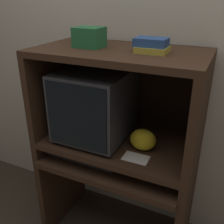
# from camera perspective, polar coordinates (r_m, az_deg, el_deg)

# --- Properties ---
(wall_back) EXTENTS (6.00, 0.06, 2.60)m
(wall_back) POSITION_cam_1_polar(r_m,az_deg,el_deg) (1.77, 6.03, 13.63)
(wall_back) COLOR beige
(wall_back) RESTS_ON ground_plane
(desk_base) EXTENTS (0.95, 0.56, 0.67)m
(desk_base) POSITION_cam_1_polar(r_m,az_deg,el_deg) (1.84, 0.93, -16.11)
(desk_base) COLOR #382316
(desk_base) RESTS_ON ground_plane
(desk_monitor_shelf) EXTENTS (0.95, 0.54, 0.12)m
(desk_monitor_shelf) POSITION_cam_1_polar(r_m,az_deg,el_deg) (1.67, 1.43, -6.77)
(desk_monitor_shelf) COLOR #382316
(desk_monitor_shelf) RESTS_ON desk_base
(hutch_upper) EXTENTS (0.95, 0.54, 0.56)m
(hutch_upper) POSITION_cam_1_polar(r_m,az_deg,el_deg) (1.53, 2.07, 6.86)
(hutch_upper) COLOR #382316
(hutch_upper) RESTS_ON desk_monitor_shelf
(crt_monitor) EXTENTS (0.40, 0.45, 0.43)m
(crt_monitor) POSITION_cam_1_polar(r_m,az_deg,el_deg) (1.60, -3.66, 1.80)
(crt_monitor) COLOR #333338
(crt_monitor) RESTS_ON desk_monitor_shelf
(keyboard) EXTENTS (0.46, 0.15, 0.03)m
(keyboard) POSITION_cam_1_polar(r_m,az_deg,el_deg) (1.70, -6.15, -9.44)
(keyboard) COLOR #2D2D30
(keyboard) RESTS_ON desk_base
(mouse) EXTENTS (0.06, 0.04, 0.03)m
(mouse) POSITION_cam_1_polar(r_m,az_deg,el_deg) (1.59, 3.33, -12.08)
(mouse) COLOR #B7B7B7
(mouse) RESTS_ON desk_base
(snack_bag) EXTENTS (0.15, 0.12, 0.13)m
(snack_bag) POSITION_cam_1_polar(r_m,az_deg,el_deg) (1.53, 6.77, -6.02)
(snack_bag) COLOR gold
(snack_bag) RESTS_ON desk_monitor_shelf
(book_stack) EXTENTS (0.17, 0.13, 0.07)m
(book_stack) POSITION_cam_1_polar(r_m,az_deg,el_deg) (1.38, 8.64, 14.15)
(book_stack) COLOR gold
(book_stack) RESTS_ON hutch_upper
(paper_card) EXTENTS (0.14, 0.09, 0.00)m
(paper_card) POSITION_cam_1_polar(r_m,az_deg,el_deg) (1.48, 5.22, -9.94)
(paper_card) COLOR white
(paper_card) RESTS_ON desk_monitor_shelf
(storage_box) EXTENTS (0.15, 0.13, 0.11)m
(storage_box) POSITION_cam_1_polar(r_m,az_deg,el_deg) (1.51, -4.96, 15.91)
(storage_box) COLOR #236638
(storage_box) RESTS_ON hutch_upper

